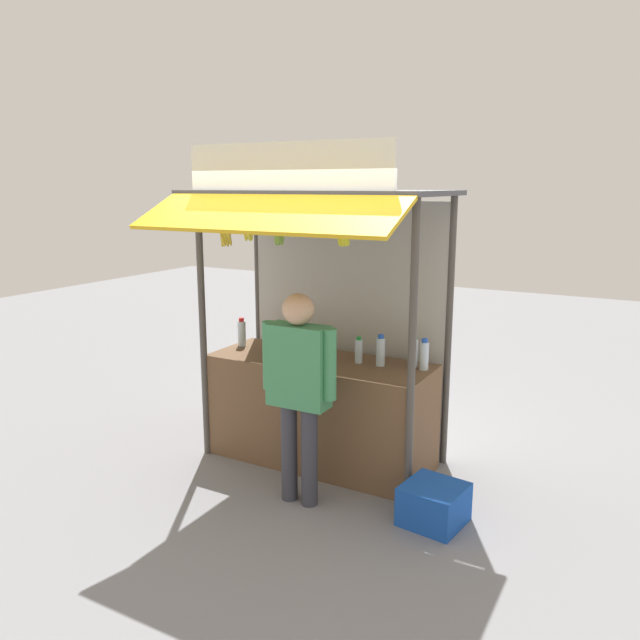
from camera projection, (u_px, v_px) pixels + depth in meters
name	position (u px, v px, depth m)	size (l,w,h in m)	color
ground_plane	(320.00, 460.00, 5.55)	(20.00, 20.00, 0.00)	gray
stall_counter	(320.00, 411.00, 5.46)	(1.94, 0.74, 0.92)	brown
stall_structure	(327.00, 275.00, 5.31)	(2.14, 1.59, 2.70)	#4C4742
water_bottle_mid_left	(381.00, 351.00, 5.16)	(0.07, 0.07, 0.27)	silver
water_bottle_back_left	(424.00, 355.00, 5.05)	(0.07, 0.07, 0.26)	silver
water_bottle_front_left	(359.00, 351.00, 5.25)	(0.06, 0.06, 0.23)	silver
water_bottle_center	(242.00, 333.00, 5.80)	(0.07, 0.07, 0.26)	silver
water_bottle_mid_right	(298.00, 334.00, 5.69)	(0.09, 0.09, 0.31)	silver
water_bottle_front_right	(413.00, 352.00, 5.14)	(0.07, 0.07, 0.26)	silver
magazine_stack_back_right	(303.00, 361.00, 5.23)	(0.21, 0.29, 0.05)	purple
magazine_stack_rear_center	(280.00, 351.00, 5.45)	(0.23, 0.27, 0.09)	white
banana_bunch_inner_right	(279.00, 237.00, 4.78)	(0.10, 0.10, 0.29)	#332D23
banana_bunch_inner_left	(344.00, 236.00, 4.51)	(0.11, 0.11, 0.27)	#332D23
banana_bunch_rightmost	(226.00, 236.00, 5.03)	(0.11, 0.11, 0.32)	#332D23
banana_bunch_leftmost	(248.00, 231.00, 4.91)	(0.10, 0.10, 0.26)	#332D23
vendor_person	(299.00, 380.00, 4.62)	(0.62, 0.23, 1.63)	#383842
plastic_crate	(434.00, 504.00, 4.49)	(0.41, 0.41, 0.29)	#194CB2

